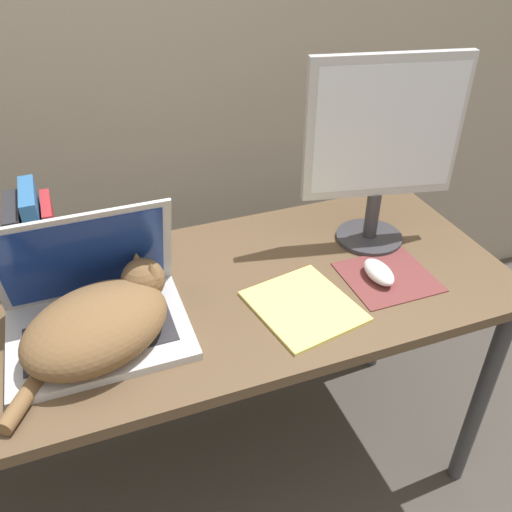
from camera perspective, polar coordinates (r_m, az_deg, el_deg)
name	(u,v)px	position (r m, az deg, el deg)	size (l,w,h in m)	color
desk	(202,320)	(1.32, -5.66, -6.70)	(1.50, 0.60, 0.72)	brown
laptop	(95,310)	(1.19, -16.59, -5.51)	(0.37, 0.28, 0.28)	#B7B7BC
cat	(100,323)	(1.13, -16.07, -6.82)	(0.38, 0.33, 0.14)	brown
external_monitor	(382,145)	(1.36, 13.15, 11.32)	(0.38, 0.18, 0.48)	#333338
mousepad	(388,277)	(1.35, 13.70, -2.16)	(0.21, 0.20, 0.00)	brown
computer_mouse	(379,272)	(1.33, 12.79, -1.66)	(0.06, 0.11, 0.04)	silver
book_row	(34,238)	(1.37, -22.29, 1.74)	(0.10, 0.16, 0.23)	#232328
notepad	(304,306)	(1.23, 5.03, -5.28)	(0.25, 0.27, 0.01)	#E5DB6B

